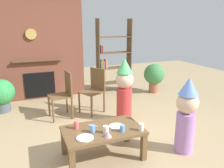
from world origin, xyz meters
TOP-DOWN VIEW (x-y plane):
  - ground_plane at (0.00, 0.00)m, footprint 12.00×12.00m
  - brick_fireplace_feature at (-0.87, 2.60)m, footprint 2.20×0.28m
  - bookshelf at (0.96, 2.40)m, footprint 0.90×0.28m
  - coffee_table at (-0.30, -0.38)m, footprint 1.05×0.63m
  - paper_cup_near_left at (-0.09, -0.54)m, footprint 0.07×0.07m
  - paper_cup_near_right at (-0.45, -0.41)m, footprint 0.07×0.07m
  - paper_cup_center at (-0.62, -0.23)m, footprint 0.06×0.06m
  - paper_cup_far_left at (-0.30, -0.49)m, footprint 0.08×0.08m
  - paper_cup_far_right at (0.16, -0.61)m, footprint 0.07×0.07m
  - paper_plate_front at (-0.10, -0.38)m, footprint 0.21×0.21m
  - paper_plate_rear at (-0.59, -0.53)m, footprint 0.21×0.21m
  - birthday_cake_slice at (-0.31, -0.60)m, footprint 0.10×0.10m
  - table_fork at (-0.39, -0.23)m, footprint 0.12×0.12m
  - child_with_cone_hat at (0.82, -0.68)m, footprint 0.30×0.30m
  - child_in_pink at (0.47, 0.59)m, footprint 0.33×0.33m
  - dining_chair_left at (-0.52, 1.19)m, footprint 0.43×0.43m
  - dining_chair_middle at (0.11, 1.24)m, footprint 0.54×0.54m
  - potted_plant_tall at (1.96, 1.91)m, footprint 0.54×0.54m
  - potted_plant_short at (-1.68, 1.94)m, footprint 0.54×0.54m

SIDE VIEW (x-z plane):
  - ground_plane at x=0.00m, z-range 0.00..0.00m
  - coffee_table at x=-0.30m, z-range 0.14..0.56m
  - potted_plant_short at x=-1.68m, z-range 0.04..0.74m
  - table_fork at x=-0.39m, z-range 0.42..0.42m
  - paper_plate_front at x=-0.10m, z-range 0.42..0.43m
  - paper_plate_rear at x=-0.59m, z-range 0.42..0.43m
  - birthday_cake_slice at x=-0.31m, z-range 0.42..0.49m
  - paper_cup_near_left at x=-0.09m, z-range 0.42..0.51m
  - potted_plant_tall at x=1.96m, z-range 0.08..0.85m
  - paper_cup_far_left at x=-0.30m, z-range 0.42..0.51m
  - paper_cup_near_right at x=-0.45m, z-range 0.42..0.51m
  - paper_cup_far_right at x=0.16m, z-range 0.42..0.51m
  - paper_cup_center at x=-0.62m, z-range 0.42..0.52m
  - dining_chair_left at x=-0.52m, z-range 0.06..0.96m
  - dining_chair_middle at x=0.11m, z-range 0.06..0.96m
  - child_with_cone_hat at x=0.82m, z-range 0.03..1.12m
  - child_in_pink at x=0.47m, z-range 0.03..1.22m
  - bookshelf at x=0.96m, z-range -0.07..1.83m
  - brick_fireplace_feature at x=-0.87m, z-range -0.01..2.39m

